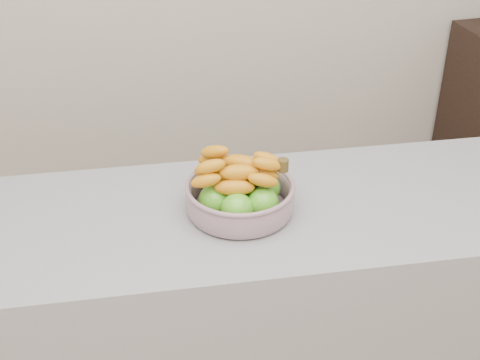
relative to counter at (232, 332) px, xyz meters
name	(u,v)px	position (x,y,z in m)	size (l,w,h in m)	color
counter	(232,332)	(0.00, 0.00, 0.00)	(2.00, 0.60, 0.90)	gray
fruit_bowl	(240,194)	(0.03, 0.00, 0.51)	(0.30, 0.30, 0.17)	#98A9B7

